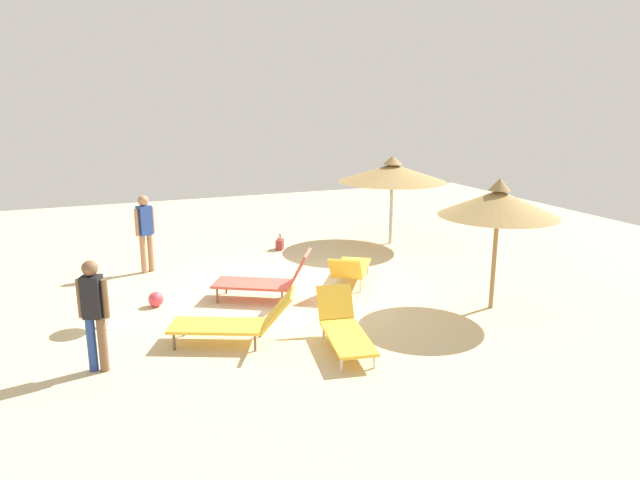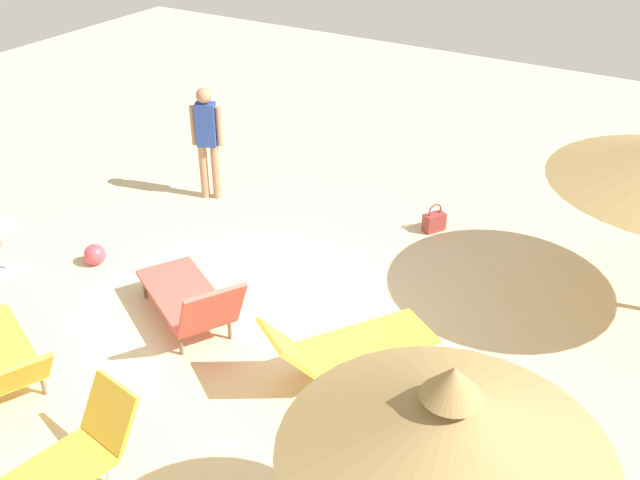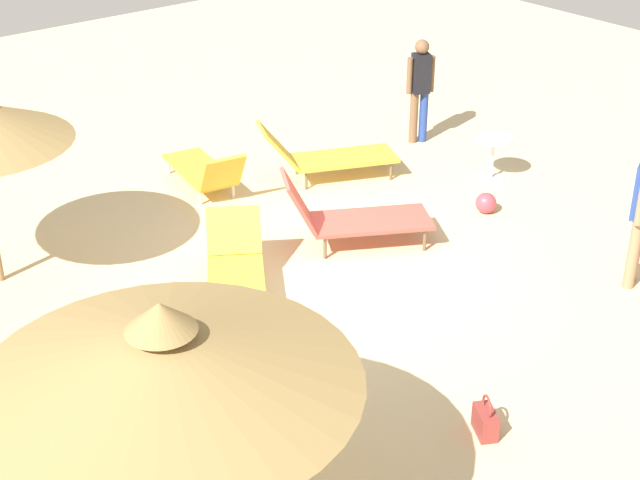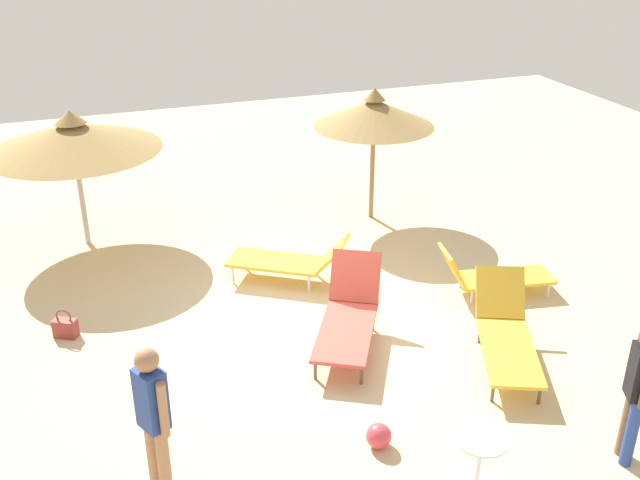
{
  "view_description": "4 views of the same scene",
  "coord_description": "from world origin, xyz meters",
  "px_view_note": "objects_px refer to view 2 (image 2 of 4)",
  "views": [
    {
      "loc": [
        -3.65,
        -10.46,
        3.85
      ],
      "look_at": [
        0.58,
        0.05,
        1.04
      ],
      "focal_mm": 32.32,
      "sensor_mm": 36.0,
      "label": 1
    },
    {
      "loc": [
        4.23,
        -5.49,
        5.27
      ],
      "look_at": [
        0.57,
        0.63,
        1.15
      ],
      "focal_mm": 42.12,
      "sensor_mm": 36.0,
      "label": 2
    },
    {
      "loc": [
        6.45,
        7.92,
        5.81
      ],
      "look_at": [
        0.6,
        0.73,
        0.88
      ],
      "focal_mm": 53.95,
      "sensor_mm": 36.0,
      "label": 3
    },
    {
      "loc": [
        -8.48,
        3.02,
        5.59
      ],
      "look_at": [
        0.37,
        -0.16,
        1.09
      ],
      "focal_mm": 41.44,
      "sensor_mm": 36.0,
      "label": 4
    }
  ],
  "objects_px": {
    "side_table_round": "(0,241)",
    "lounge_chair_near_left": "(53,468)",
    "parasol_umbrella_far_right": "(448,425)",
    "handbag": "(434,221)",
    "beach_ball": "(95,254)",
    "lounge_chair_edge": "(1,358)",
    "lounge_chair_far_left": "(345,345)",
    "person_standing_near_right": "(207,136)",
    "lounge_chair_back": "(192,299)"
  },
  "relations": [
    {
      "from": "side_table_round",
      "to": "lounge_chair_near_left",
      "type": "bearing_deg",
      "value": -33.16
    },
    {
      "from": "parasol_umbrella_far_right",
      "to": "handbag",
      "type": "bearing_deg",
      "value": 112.91
    },
    {
      "from": "lounge_chair_near_left",
      "to": "side_table_round",
      "type": "distance_m",
      "value": 4.13
    },
    {
      "from": "lounge_chair_near_left",
      "to": "handbag",
      "type": "relative_size",
      "value": 4.24
    },
    {
      "from": "side_table_round",
      "to": "beach_ball",
      "type": "distance_m",
      "value": 1.18
    },
    {
      "from": "handbag",
      "to": "side_table_round",
      "type": "distance_m",
      "value": 5.85
    },
    {
      "from": "parasol_umbrella_far_right",
      "to": "lounge_chair_edge",
      "type": "relative_size",
      "value": 1.17
    },
    {
      "from": "lounge_chair_far_left",
      "to": "beach_ball",
      "type": "xyz_separation_m",
      "value": [
        -3.93,
        0.25,
        -0.24
      ]
    },
    {
      "from": "person_standing_near_right",
      "to": "handbag",
      "type": "distance_m",
      "value": 3.59
    },
    {
      "from": "person_standing_near_right",
      "to": "lounge_chair_edge",
      "type": "bearing_deg",
      "value": -78.67
    },
    {
      "from": "side_table_round",
      "to": "handbag",
      "type": "bearing_deg",
      "value": 41.38
    },
    {
      "from": "lounge_chair_back",
      "to": "person_standing_near_right",
      "type": "bearing_deg",
      "value": 124.9
    },
    {
      "from": "parasol_umbrella_far_right",
      "to": "lounge_chair_near_left",
      "type": "bearing_deg",
      "value": -170.59
    },
    {
      "from": "lounge_chair_far_left",
      "to": "lounge_chair_near_left",
      "type": "xyz_separation_m",
      "value": [
        -1.37,
        -2.72,
        -0.07
      ]
    },
    {
      "from": "lounge_chair_edge",
      "to": "lounge_chair_far_left",
      "type": "distance_m",
      "value": 3.54
    },
    {
      "from": "parasol_umbrella_far_right",
      "to": "lounge_chair_far_left",
      "type": "height_order",
      "value": "parasol_umbrella_far_right"
    },
    {
      "from": "lounge_chair_far_left",
      "to": "side_table_round",
      "type": "height_order",
      "value": "lounge_chair_far_left"
    },
    {
      "from": "person_standing_near_right",
      "to": "side_table_round",
      "type": "bearing_deg",
      "value": -107.8
    },
    {
      "from": "parasol_umbrella_far_right",
      "to": "person_standing_near_right",
      "type": "bearing_deg",
      "value": 140.23
    },
    {
      "from": "side_table_round",
      "to": "person_standing_near_right",
      "type": "bearing_deg",
      "value": 72.2
    },
    {
      "from": "side_table_round",
      "to": "lounge_chair_back",
      "type": "bearing_deg",
      "value": 4.69
    },
    {
      "from": "parasol_umbrella_far_right",
      "to": "lounge_chair_back",
      "type": "xyz_separation_m",
      "value": [
        -3.78,
        1.96,
        -1.57
      ]
    },
    {
      "from": "person_standing_near_right",
      "to": "lounge_chair_near_left",
      "type": "bearing_deg",
      "value": -65.12
    },
    {
      "from": "beach_ball",
      "to": "handbag",
      "type": "bearing_deg",
      "value": 42.11
    },
    {
      "from": "lounge_chair_near_left",
      "to": "side_table_round",
      "type": "height_order",
      "value": "lounge_chair_near_left"
    },
    {
      "from": "lounge_chair_back",
      "to": "person_standing_near_right",
      "type": "relative_size",
      "value": 1.12
    },
    {
      "from": "handbag",
      "to": "beach_ball",
      "type": "distance_m",
      "value": 4.7
    },
    {
      "from": "side_table_round",
      "to": "beach_ball",
      "type": "bearing_deg",
      "value": 38.37
    },
    {
      "from": "lounge_chair_far_left",
      "to": "person_standing_near_right",
      "type": "relative_size",
      "value": 1.08
    },
    {
      "from": "lounge_chair_far_left",
      "to": "lounge_chair_back",
      "type": "bearing_deg",
      "value": -173.3
    },
    {
      "from": "person_standing_near_right",
      "to": "handbag",
      "type": "bearing_deg",
      "value": 13.08
    },
    {
      "from": "lounge_chair_near_left",
      "to": "side_table_round",
      "type": "relative_size",
      "value": 2.82
    },
    {
      "from": "lounge_chair_near_left",
      "to": "lounge_chair_edge",
      "type": "bearing_deg",
      "value": 154.92
    },
    {
      "from": "lounge_chair_edge",
      "to": "lounge_chair_near_left",
      "type": "distance_m",
      "value": 1.71
    },
    {
      "from": "lounge_chair_edge",
      "to": "lounge_chair_far_left",
      "type": "height_order",
      "value": "lounge_chair_edge"
    },
    {
      "from": "person_standing_near_right",
      "to": "beach_ball",
      "type": "xyz_separation_m",
      "value": [
        -0.09,
        -2.36,
        -0.88
      ]
    },
    {
      "from": "lounge_chair_back",
      "to": "handbag",
      "type": "relative_size",
      "value": 4.61
    },
    {
      "from": "lounge_chair_back",
      "to": "lounge_chair_near_left",
      "type": "relative_size",
      "value": 1.09
    },
    {
      "from": "lounge_chair_edge",
      "to": "parasol_umbrella_far_right",
      "type": "bearing_deg",
      "value": -2.15
    },
    {
      "from": "lounge_chair_back",
      "to": "person_standing_near_right",
      "type": "xyz_separation_m",
      "value": [
        -1.97,
        2.83,
        0.59
      ]
    },
    {
      "from": "parasol_umbrella_far_right",
      "to": "side_table_round",
      "type": "xyz_separation_m",
      "value": [
        -6.74,
        1.72,
        -1.57
      ]
    },
    {
      "from": "lounge_chair_far_left",
      "to": "handbag",
      "type": "height_order",
      "value": "lounge_chair_far_left"
    },
    {
      "from": "person_standing_near_right",
      "to": "beach_ball",
      "type": "distance_m",
      "value": 2.52
    },
    {
      "from": "lounge_chair_near_left",
      "to": "beach_ball",
      "type": "distance_m",
      "value": 3.93
    },
    {
      "from": "lounge_chair_far_left",
      "to": "beach_ball",
      "type": "bearing_deg",
      "value": 176.42
    },
    {
      "from": "parasol_umbrella_far_right",
      "to": "beach_ball",
      "type": "bearing_deg",
      "value": 157.47
    },
    {
      "from": "parasol_umbrella_far_right",
      "to": "beach_ball",
      "type": "xyz_separation_m",
      "value": [
        -5.85,
        2.42,
        -1.86
      ]
    },
    {
      "from": "person_standing_near_right",
      "to": "parasol_umbrella_far_right",
      "type": "bearing_deg",
      "value": -39.77
    },
    {
      "from": "lounge_chair_near_left",
      "to": "beach_ball",
      "type": "bearing_deg",
      "value": 130.82
    },
    {
      "from": "person_standing_near_right",
      "to": "lounge_chair_far_left",
      "type": "bearing_deg",
      "value": -34.18
    }
  ]
}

